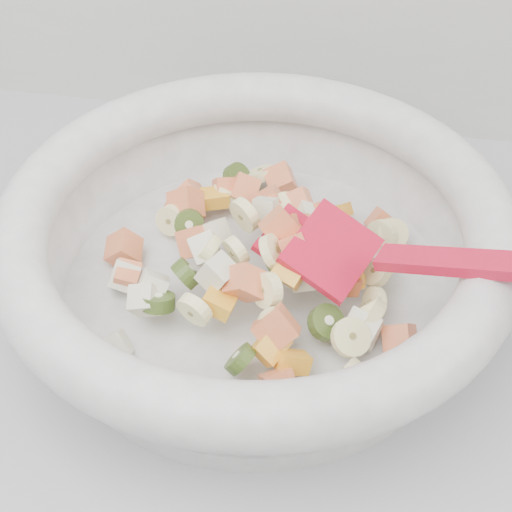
# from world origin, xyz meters

# --- Properties ---
(mixing_bowl) EXTENTS (0.47, 0.38, 0.15)m
(mixing_bowl) POSITION_xyz_m (-0.20, 1.47, 0.96)
(mixing_bowl) COLOR silver
(mixing_bowl) RESTS_ON counter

